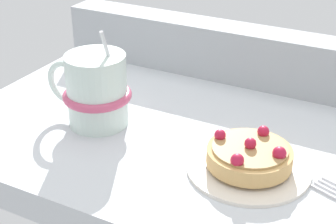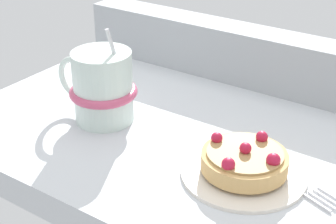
# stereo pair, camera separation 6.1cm
# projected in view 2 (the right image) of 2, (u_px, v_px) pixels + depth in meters

# --- Properties ---
(ground_plane) EXTENTS (0.67, 0.41, 0.04)m
(ground_plane) POSITION_uv_depth(u_px,v_px,m) (216.00, 150.00, 0.65)
(ground_plane) COLOR silver
(window_rail_back) EXTENTS (0.65, 0.06, 0.08)m
(window_rail_back) POSITION_uv_depth(u_px,v_px,m) (276.00, 62.00, 0.75)
(window_rail_back) COLOR #9EA3A8
(window_rail_back) RESTS_ON ground_plane
(dessert_plate) EXTENTS (0.14, 0.14, 0.01)m
(dessert_plate) POSITION_uv_depth(u_px,v_px,m) (244.00, 172.00, 0.57)
(dessert_plate) COLOR silver
(dessert_plate) RESTS_ON ground_plane
(raspberry_tart) EXTENTS (0.10, 0.10, 0.03)m
(raspberry_tart) POSITION_uv_depth(u_px,v_px,m) (245.00, 160.00, 0.56)
(raspberry_tart) COLOR tan
(raspberry_tart) RESTS_ON dessert_plate
(coffee_mug) EXTENTS (0.12, 0.09, 0.13)m
(coffee_mug) POSITION_uv_depth(u_px,v_px,m) (102.00, 87.00, 0.67)
(coffee_mug) COLOR silver
(coffee_mug) RESTS_ON ground_plane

